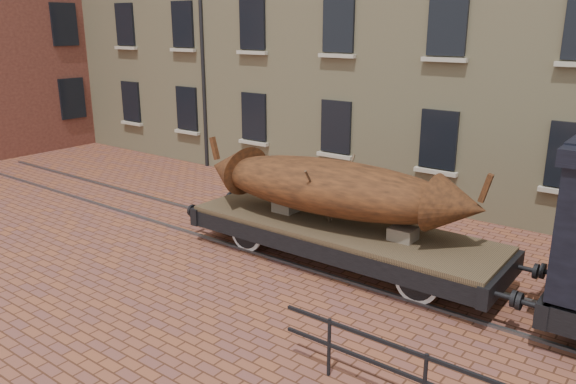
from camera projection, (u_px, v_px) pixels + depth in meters
The scene contains 4 objects.
ground at pixel (311, 256), 13.59m from camera, with size 90.00×90.00×0.00m, color brown.
rail_track at pixel (311, 255), 13.58m from camera, with size 30.00×1.52×0.06m.
flatcar_wagon at pixel (340, 233), 12.90m from camera, with size 8.30×2.25×1.25m.
iron_boat at pixel (331, 187), 12.76m from camera, with size 7.03×2.39×1.66m.
Camera 1 is at (7.17, -10.36, 5.35)m, focal length 35.00 mm.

